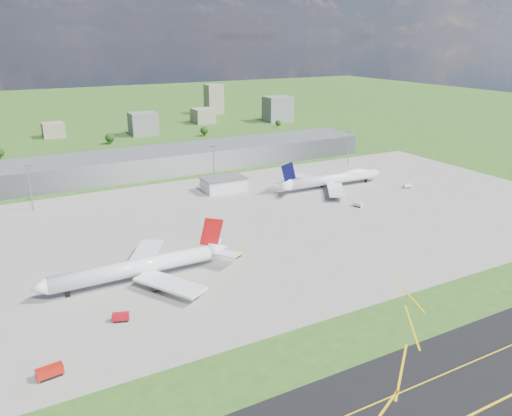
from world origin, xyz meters
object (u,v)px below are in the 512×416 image
tug_yellow (237,255)px  van_white_near (358,205)px  airliner_blue_quad (334,179)px  crash_tender (121,317)px  van_white_far (407,186)px  fire_truck (50,372)px  airliner_red_twin (141,267)px

tug_yellow → van_white_near: bearing=-13.2°
airliner_blue_quad → crash_tender: airliner_blue_quad is taller
van_white_far → fire_truck: bearing=-149.0°
airliner_blue_quad → van_white_far: size_ratio=14.87×
airliner_blue_quad → tug_yellow: size_ratio=17.11×
van_white_near → van_white_far: (52.29, 14.93, -0.05)m
airliner_red_twin → crash_tender: 30.65m
airliner_red_twin → van_white_far: 192.25m
airliner_blue_quad → tug_yellow: airliner_blue_quad is taller
fire_truck → van_white_far: (226.90, 91.88, -0.37)m
fire_truck → crash_tender: 32.21m
airliner_blue_quad → van_white_far: 47.51m
airliner_red_twin → airliner_blue_quad: bearing=-154.9°
airliner_blue_quad → crash_tender: 186.78m
fire_truck → tug_yellow: size_ratio=1.68×
airliner_red_twin → van_white_far: size_ratio=14.96×
airliner_red_twin → fire_truck: size_ratio=10.22×
airliner_red_twin → tug_yellow: (43.31, 1.99, -4.75)m
van_white_near → van_white_far: bearing=-92.0°
tug_yellow → van_white_far: van_white_far is taller
crash_tender → airliner_blue_quad: bearing=50.2°
airliner_red_twin → airliner_blue_quad: 161.11m
van_white_near → van_white_far: size_ratio=1.08×
tug_yellow → van_white_far: (143.45, 43.40, 0.29)m
airliner_blue_quad → crash_tender: (-160.62, -95.24, -4.16)m
van_white_near → airliner_blue_quad: bearing=-34.2°
airliner_blue_quad → fire_truck: bearing=-145.8°
airliner_blue_quad → airliner_red_twin: bearing=-152.4°
tug_yellow → airliner_blue_quad: bearing=2.6°
airliner_blue_quad → crash_tender: bearing=-147.0°
airliner_red_twin → tug_yellow: bearing=-177.5°
van_white_near → tug_yellow: bearing=89.4°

